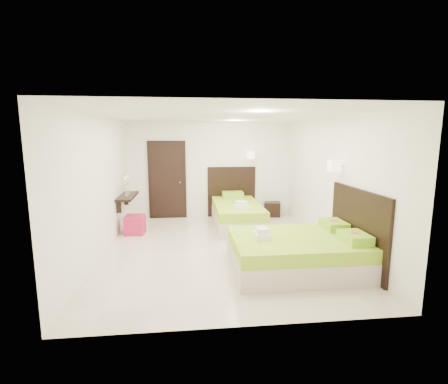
{
  "coord_description": "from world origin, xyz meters",
  "views": [
    {
      "loc": [
        -0.61,
        -6.2,
        2.19
      ],
      "look_at": [
        0.1,
        0.3,
        1.1
      ],
      "focal_mm": 26.0,
      "sensor_mm": 36.0,
      "label": 1
    }
  ],
  "objects": [
    {
      "name": "floor",
      "position": [
        0.0,
        0.0,
        0.0
      ],
      "size": [
        5.5,
        5.5,
        0.0
      ],
      "primitive_type": "plane",
      "color": "beige",
      "rests_on": "ground"
    },
    {
      "name": "ottoman",
      "position": [
        -1.87,
        1.23,
        0.21
      ],
      "size": [
        0.46,
        0.46,
        0.43
      ],
      "primitive_type": "cube",
      "rotation": [
        0.0,
        0.0,
        -0.06
      ],
      "color": "#AB1641",
      "rests_on": "ground"
    },
    {
      "name": "bed_single",
      "position": [
        0.58,
        1.71,
        0.33
      ],
      "size": [
        1.34,
        2.24,
        1.85
      ],
      "color": "beige",
      "rests_on": "ground"
    },
    {
      "name": "door",
      "position": [
        -1.2,
        2.7,
        1.05
      ],
      "size": [
        1.02,
        0.15,
        2.14
      ],
      "color": "black",
      "rests_on": "ground"
    },
    {
      "name": "bed_double",
      "position": [
        1.25,
        -1.15,
        0.32
      ],
      "size": [
        2.16,
        1.84,
        1.79
      ],
      "color": "beige",
      "rests_on": "ground"
    },
    {
      "name": "nightstand",
      "position": [
        1.72,
        2.59,
        0.2
      ],
      "size": [
        0.53,
        0.49,
        0.4
      ],
      "primitive_type": "cube",
      "rotation": [
        0.0,
        0.0,
        -0.22
      ],
      "color": "black",
      "rests_on": "ground"
    },
    {
      "name": "console_shelf",
      "position": [
        -2.08,
        1.6,
        0.82
      ],
      "size": [
        0.35,
        1.2,
        0.78
      ],
      "color": "black",
      "rests_on": "ground"
    }
  ]
}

